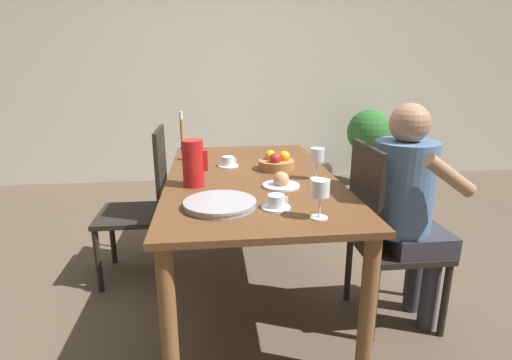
{
  "coord_description": "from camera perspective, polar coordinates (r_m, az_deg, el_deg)",
  "views": [
    {
      "loc": [
        -0.22,
        -2.18,
        1.34
      ],
      "look_at": [
        0.0,
        -0.25,
        0.77
      ],
      "focal_mm": 28.0,
      "sensor_mm": 36.0,
      "label": 1
    }
  ],
  "objects": [
    {
      "name": "chair_opposite",
      "position": [
        2.61,
        -15.66,
        -3.15
      ],
      "size": [
        0.42,
        0.42,
        0.96
      ],
      "rotation": [
        0.0,
        0.0,
        1.57
      ],
      "color": "black",
      "rests_on": "ground_plane"
    },
    {
      "name": "wall_back",
      "position": [
        4.69,
        -3.96,
        15.81
      ],
      "size": [
        10.0,
        0.06,
        2.6
      ],
      "color": "beige",
      "rests_on": "ground_plane"
    },
    {
      "name": "person_seated",
      "position": [
        2.12,
        20.91,
        -2.72
      ],
      "size": [
        0.39,
        0.41,
        1.16
      ],
      "rotation": [
        0.0,
        0.0,
        -1.57
      ],
      "color": "#33333D",
      "rests_on": "ground_plane"
    },
    {
      "name": "wine_glass_juice",
      "position": [
        1.64,
        9.16,
        -1.5
      ],
      "size": [
        0.08,
        0.08,
        0.17
      ],
      "color": "white",
      "rests_on": "dining_table"
    },
    {
      "name": "red_pitcher",
      "position": [
        2.09,
        -8.98,
        2.43
      ],
      "size": [
        0.14,
        0.11,
        0.24
      ],
      "color": "red",
      "rests_on": "dining_table"
    },
    {
      "name": "teacup_across",
      "position": [
        2.49,
        -3.99,
        2.55
      ],
      "size": [
        0.13,
        0.13,
        0.06
      ],
      "color": "silver",
      "rests_on": "dining_table"
    },
    {
      "name": "ground_plane",
      "position": [
        2.57,
        -0.66,
        -15.13
      ],
      "size": [
        20.0,
        20.0,
        0.0
      ],
      "primitive_type": "plane",
      "color": "brown"
    },
    {
      "name": "bread_plate",
      "position": [
        2.07,
        3.61,
        -0.31
      ],
      "size": [
        0.19,
        0.19,
        0.08
      ],
      "color": "silver",
      "rests_on": "dining_table"
    },
    {
      "name": "fruit_bowl",
      "position": [
        2.41,
        2.92,
        2.48
      ],
      "size": [
        0.22,
        0.22,
        0.11
      ],
      "color": "#9E6B3D",
      "rests_on": "dining_table"
    },
    {
      "name": "wine_glass_water",
      "position": [
        2.21,
        8.72,
        3.35
      ],
      "size": [
        0.08,
        0.08,
        0.17
      ],
      "color": "white",
      "rests_on": "dining_table"
    },
    {
      "name": "dining_table",
      "position": [
        2.3,
        -0.71,
        -1.69
      ],
      "size": [
        0.94,
        1.69,
        0.72
      ],
      "color": "brown",
      "rests_on": "ground_plane"
    },
    {
      "name": "chair_person_side",
      "position": [
        2.18,
        17.79,
        -7.3
      ],
      "size": [
        0.42,
        0.42,
        0.96
      ],
      "rotation": [
        0.0,
        0.0,
        -1.57
      ],
      "color": "black",
      "rests_on": "ground_plane"
    },
    {
      "name": "potted_plant",
      "position": [
        4.69,
        15.87,
        5.95
      ],
      "size": [
        0.5,
        0.5,
        0.85
      ],
      "color": "#4C4742",
      "rests_on": "ground_plane"
    },
    {
      "name": "serving_tray",
      "position": [
        1.79,
        -5.17,
        -3.42
      ],
      "size": [
        0.33,
        0.33,
        0.03
      ],
      "color": "#9E9EA3",
      "rests_on": "dining_table"
    },
    {
      "name": "candlestick_tall",
      "position": [
        2.69,
        -10.49,
        5.49
      ],
      "size": [
        0.06,
        0.06,
        0.32
      ],
      "color": "olive",
      "rests_on": "dining_table"
    },
    {
      "name": "teacup_near_person",
      "position": [
        1.77,
        2.9,
        -3.24
      ],
      "size": [
        0.13,
        0.13,
        0.06
      ],
      "color": "silver",
      "rests_on": "dining_table"
    }
  ]
}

